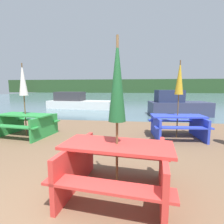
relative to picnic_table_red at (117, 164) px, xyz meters
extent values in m
cube|color=slate|center=(-0.65, 30.77, -0.47)|extent=(60.00, 50.00, 0.00)
cube|color=#284723|center=(-0.65, 50.77, 1.53)|extent=(80.00, 1.60, 4.00)
cube|color=red|center=(0.00, 0.00, 0.30)|extent=(1.68, 0.88, 0.04)
cube|color=red|center=(-0.06, -0.55, -0.04)|extent=(1.64, 0.46, 0.04)
cube|color=red|center=(0.06, 0.55, -0.04)|extent=(1.64, 0.46, 0.04)
cube|color=red|center=(-0.66, 0.07, -0.09)|extent=(0.22, 1.38, 0.75)
cube|color=red|center=(0.66, -0.07, -0.09)|extent=(0.22, 1.38, 0.75)
cube|color=green|center=(-3.36, 2.83, 0.25)|extent=(1.82, 0.92, 0.04)
cube|color=green|center=(-3.43, 2.28, -0.03)|extent=(1.76, 0.51, 0.04)
cube|color=green|center=(-3.29, 3.37, -0.03)|extent=(1.76, 0.51, 0.04)
cube|color=green|center=(-4.08, 2.92, -0.12)|extent=(0.25, 1.38, 0.69)
cube|color=green|center=(-2.64, 2.73, -0.12)|extent=(0.25, 1.38, 0.69)
cube|color=blue|center=(1.61, 3.26, 0.24)|extent=(1.69, 0.83, 0.04)
cube|color=blue|center=(1.65, 2.71, -0.01)|extent=(1.66, 0.41, 0.04)
cube|color=blue|center=(1.56, 3.80, -0.01)|extent=(1.66, 0.41, 0.04)
cube|color=blue|center=(0.93, 3.20, -0.12)|extent=(0.18, 1.38, 0.69)
cube|color=blue|center=(2.29, 3.31, -0.12)|extent=(0.18, 1.38, 0.69)
cylinder|color=brown|center=(0.00, 0.00, 0.69)|extent=(0.04, 0.04, 2.32)
cone|color=#195128|center=(0.00, 0.00, 1.26)|extent=(0.25, 0.25, 1.19)
cylinder|color=brown|center=(1.61, 3.26, 0.75)|extent=(0.04, 0.04, 2.44)
cone|color=gold|center=(1.61, 3.26, 1.45)|extent=(0.26, 0.26, 1.05)
cylinder|color=brown|center=(-3.36, 2.83, 0.72)|extent=(0.04, 0.04, 2.38)
cone|color=white|center=(-3.36, 2.83, 1.40)|extent=(0.27, 0.27, 1.03)
cube|color=#333856|center=(2.78, 8.00, -0.08)|extent=(3.48, 1.99, 0.78)
cube|color=navy|center=(2.19, 7.92, 0.66)|extent=(1.58, 1.29, 0.68)
cube|color=silver|center=(-3.95, 10.66, -0.17)|extent=(5.08, 2.10, 0.59)
cube|color=#333338|center=(-4.84, 10.73, 0.46)|extent=(2.27, 1.37, 0.68)
camera|label=1|loc=(0.25, -2.47, 1.14)|focal=28.00mm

